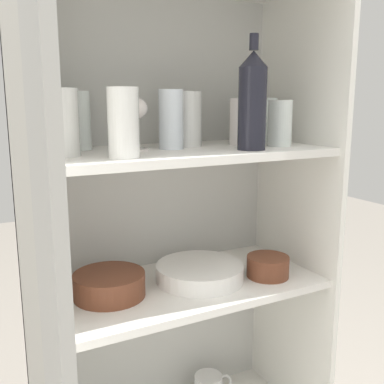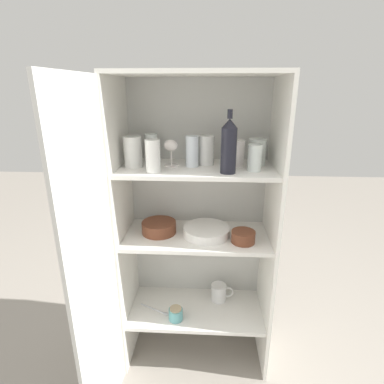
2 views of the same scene
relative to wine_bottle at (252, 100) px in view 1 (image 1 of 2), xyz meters
The scene contains 18 objects.
cupboard_back_panel 0.57m from the wine_bottle, 116.58° to the left, with size 0.76×0.02×1.51m, color silver.
cupboard_side_left 0.70m from the wine_bottle, 168.99° to the left, with size 0.02×0.38×1.51m, color white.
cupboard_side_right 0.53m from the wine_bottle, 23.33° to the left, with size 0.02×0.38×1.51m, color white.
shelf_board_middle 0.52m from the wine_bottle, 144.66° to the left, with size 0.73×0.34×0.02m, color white.
shelf_board_upper 0.22m from the wine_bottle, 144.66° to the left, with size 0.73×0.34×0.02m, color white.
tumbler_glass_0 0.42m from the wine_bottle, 152.31° to the left, with size 0.06×0.06×0.14m.
tumbler_glass_1 0.19m from the wine_bottle, 123.13° to the left, with size 0.08×0.08×0.14m.
tumbler_glass_2 0.20m from the wine_bottle, 146.00° to the left, with size 0.06×0.06×0.15m.
tumbler_glass_3 0.14m from the wine_bottle, 19.44° to the left, with size 0.06×0.06×0.12m.
tumbler_glass_4 0.15m from the wine_bottle, 67.16° to the left, with size 0.06×0.06×0.12m.
tumbler_glass_5 0.45m from the wine_bottle, 169.35° to the left, with size 0.08×0.08×0.14m.
tumbler_glass_6 0.22m from the wine_bottle, 46.85° to the left, with size 0.08×0.08×0.13m.
tumbler_glass_7 0.33m from the wine_bottle, behind, with size 0.07×0.07×0.15m.
wine_glass_0 0.28m from the wine_bottle, 157.94° to the left, with size 0.07×0.07×0.13m.
wine_bottle is the anchor object (origin of this frame).
plate_stack_white 0.47m from the wine_bottle, 133.09° to the left, with size 0.24×0.24×0.04m.
mixing_bowl_large 0.57m from the wine_bottle, 161.52° to the left, with size 0.18×0.18×0.06m.
serving_bowl_small 0.45m from the wine_bottle, 20.11° to the left, with size 0.12×0.12×0.06m.
Camera 1 is at (-0.50, -0.83, 1.22)m, focal length 42.00 mm.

